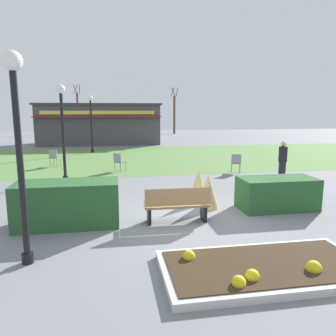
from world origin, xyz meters
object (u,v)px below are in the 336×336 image
at_px(cafe_chair_east, 236,162).
at_px(person_strolling, 283,161).
at_px(lamppost_near, 18,134).
at_px(food_kiosk, 100,124).
at_px(parked_car_center_slot, 131,131).
at_px(lamppost_far, 91,117).
at_px(cafe_chair_center, 119,160).
at_px(trash_bin, 295,189).
at_px(tree_left_bg, 174,114).
at_px(park_bench, 177,205).
at_px(cafe_chair_west, 54,157).
at_px(parked_car_west_slot, 80,131).
at_px(lamppost_mid, 62,121).
at_px(tree_right_bg, 78,112).

height_order(cafe_chair_east, person_strolling, person_strolling).
relative_size(lamppost_near, cafe_chair_east, 4.40).
height_order(food_kiosk, cafe_chair_east, food_kiosk).
distance_m(food_kiosk, parked_car_center_slot, 8.17).
distance_m(lamppost_far, cafe_chair_center, 8.00).
distance_m(trash_bin, parked_car_center_slot, 27.72).
bearing_deg(lamppost_far, trash_bin, -62.30).
xyz_separation_m(cafe_chair_center, tree_left_bg, (7.54, 25.17, 1.98)).
xyz_separation_m(park_bench, cafe_chair_center, (-1.33, 7.60, 0.05)).
bearing_deg(cafe_chair_west, parked_car_center_slot, 75.30).
bearing_deg(cafe_chair_center, park_bench, -80.04).
distance_m(lamppost_near, cafe_chair_west, 11.56).
bearing_deg(parked_car_center_slot, person_strolling, -79.25).
bearing_deg(parked_car_center_slot, lamppost_near, -96.90).
relative_size(park_bench, parked_car_west_slot, 0.40).
xyz_separation_m(lamppost_mid, tree_right_bg, (-2.42, 31.06, 0.29)).
height_order(parked_car_west_slot, parked_car_center_slot, same).
bearing_deg(tree_left_bg, person_strolling, -92.09).
distance_m(park_bench, lamppost_mid, 7.10).
bearing_deg(parked_car_center_slot, lamppost_far, -104.11).
height_order(cafe_chair_east, tree_right_bg, tree_right_bg).
bearing_deg(lamppost_mid, food_kiosk, 86.62).
xyz_separation_m(cafe_chair_east, person_strolling, (1.07, -2.28, 0.33)).
relative_size(lamppost_near, parked_car_center_slot, 0.92).
bearing_deg(trash_bin, parked_car_west_slot, 108.71).
height_order(lamppost_far, cafe_chair_center, lamppost_far).
xyz_separation_m(food_kiosk, tree_right_bg, (-3.34, 15.45, 1.00)).
bearing_deg(cafe_chair_west, cafe_chair_center, -30.62).
relative_size(lamppost_near, tree_right_bg, 0.63).
distance_m(tree_left_bg, tree_right_bg, 12.88).
bearing_deg(park_bench, lamppost_mid, 121.71).
bearing_deg(trash_bin, cafe_chair_east, 91.37).
relative_size(lamppost_near, lamppost_mid, 1.00).
bearing_deg(lamppost_near, food_kiosk, 88.49).
height_order(cafe_chair_east, parked_car_center_slot, parked_car_center_slot).
bearing_deg(cafe_chair_east, parked_car_center_slot, 99.18).
bearing_deg(lamppost_far, tree_left_bg, 62.35).
bearing_deg(tree_right_bg, parked_car_center_slot, -51.05).
relative_size(park_bench, cafe_chair_center, 1.92).
distance_m(lamppost_mid, tree_right_bg, 31.15).
distance_m(food_kiosk, tree_right_bg, 15.84).
bearing_deg(trash_bin, tree_left_bg, 86.35).
bearing_deg(tree_left_bg, cafe_chair_east, -94.57).
bearing_deg(parked_car_west_slot, cafe_chair_west, -88.64).
bearing_deg(cafe_chair_west, person_strolling, -29.44).
bearing_deg(park_bench, cafe_chair_west, 115.89).
height_order(person_strolling, tree_right_bg, tree_right_bg).
height_order(lamppost_mid, person_strolling, lamppost_mid).
xyz_separation_m(lamppost_far, food_kiosk, (0.35, 6.23, -0.72)).
bearing_deg(trash_bin, tree_right_bg, 106.07).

